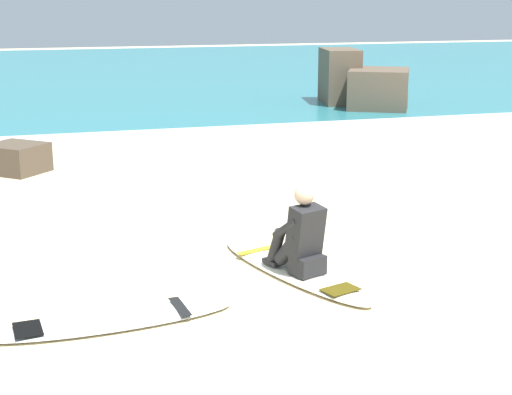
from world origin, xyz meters
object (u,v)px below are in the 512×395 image
(surfer_seated, at_px, (301,238))
(surfboard_spare_near, at_px, (111,320))
(surfboard_main, at_px, (293,270))
(shoreline_rock, at_px, (16,158))

(surfer_seated, height_order, surfboard_spare_near, surfer_seated)
(surfer_seated, xyz_separation_m, surfboard_spare_near, (-2.05, -0.66, -0.40))
(surfer_seated, bearing_deg, surfboard_spare_near, -162.12)
(surfboard_main, xyz_separation_m, shoreline_rock, (-2.87, 5.99, 0.21))
(surfboard_main, distance_m, surfboard_spare_near, 2.17)
(surfboard_spare_near, relative_size, shoreline_rock, 2.62)
(surfboard_spare_near, distance_m, shoreline_rock, 6.84)
(surfboard_main, relative_size, surfer_seated, 2.66)
(surfboard_main, bearing_deg, surfer_seated, -73.53)
(surfer_seated, relative_size, shoreline_rock, 1.06)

